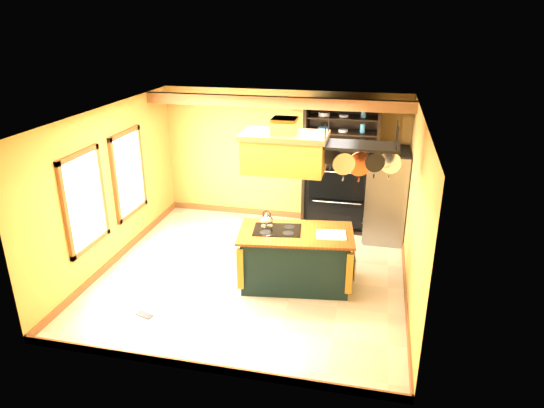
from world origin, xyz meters
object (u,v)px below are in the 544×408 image
at_px(kitchen_island, 295,258).
at_px(refrigerator, 385,197).
at_px(range_hood, 284,150).
at_px(hutch, 340,183).
at_px(pot_rack, 361,153).

height_order(kitchen_island, refrigerator, refrigerator).
distance_m(range_hood, hutch, 2.81).
height_order(pot_rack, refrigerator, pot_rack).
xyz_separation_m(refrigerator, hutch, (-0.91, 0.33, 0.11)).
bearing_deg(kitchen_island, hutch, 71.71).
bearing_deg(pot_rack, refrigerator, 77.66).
xyz_separation_m(range_hood, hutch, (0.65, 2.43, -1.27)).
relative_size(kitchen_island, pot_rack, 1.63).
relative_size(range_hood, refrigerator, 0.73).
distance_m(kitchen_island, pot_rack, 2.00).
bearing_deg(hutch, pot_rack, -79.44).
relative_size(pot_rack, refrigerator, 0.67).
bearing_deg(range_hood, hutch, 74.89).
xyz_separation_m(kitchen_island, pot_rack, (0.91, 0.01, 1.78)).
xyz_separation_m(kitchen_island, hutch, (0.46, 2.42, 0.49)).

